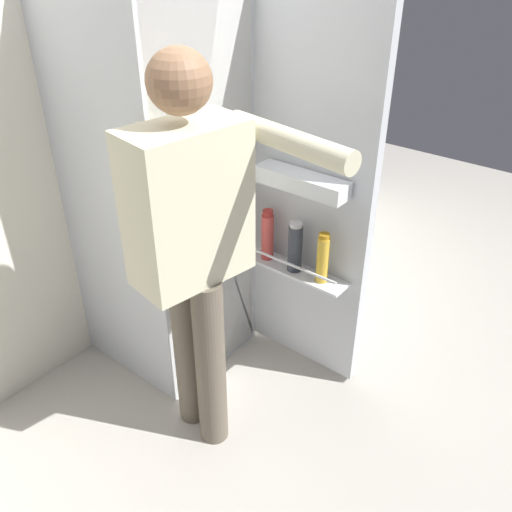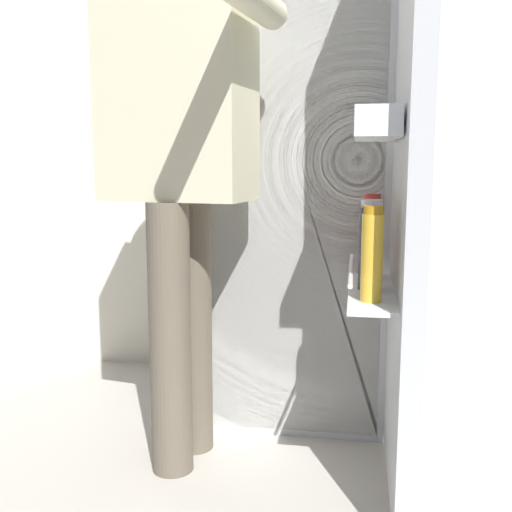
% 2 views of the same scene
% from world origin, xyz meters
% --- Properties ---
extents(ground_plane, '(6.77, 6.77, 0.00)m').
position_xyz_m(ground_plane, '(0.00, 0.00, 0.00)').
color(ground_plane, '#B7B2A8').
extents(kitchen_wall, '(4.40, 0.10, 2.67)m').
position_xyz_m(kitchen_wall, '(0.00, 0.92, 1.33)').
color(kitchen_wall, silver).
rests_on(kitchen_wall, ground_plane).
extents(refrigerator, '(0.64, 1.19, 1.81)m').
position_xyz_m(refrigerator, '(0.03, 0.51, 0.90)').
color(refrigerator, silver).
rests_on(refrigerator, ground_plane).
extents(person, '(0.53, 0.76, 1.58)m').
position_xyz_m(person, '(-0.30, 0.05, 0.94)').
color(person, '#665B4C').
rests_on(person, ground_plane).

